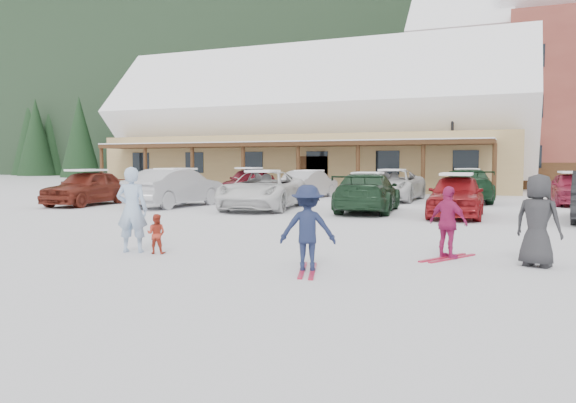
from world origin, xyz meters
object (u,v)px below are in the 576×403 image
at_px(day_lodge, 311,132).
at_px(adult_skier, 132,210).
at_px(child_magenta, 448,223).
at_px(toddler_red, 156,234).
at_px(parked_car_2, 263,190).
at_px(parked_car_10, 392,185).
at_px(parked_car_1, 176,188).
at_px(parked_car_11, 466,186).
at_px(parked_car_12, 572,189).
at_px(child_navy, 308,228).
at_px(parked_car_7, 168,182).
at_px(lamp_post, 452,131).
at_px(parked_car_3, 368,193).
at_px(parked_car_0, 87,188).
at_px(parked_car_4, 456,195).
at_px(parked_car_8, 249,182).
at_px(parked_car_9, 309,184).
at_px(bystander_dark, 538,221).

xyz_separation_m(day_lodge, adult_skier, (6.56, -28.56, -3.08)).
xyz_separation_m(adult_skier, child_magenta, (5.99, 1.63, -0.18)).
height_order(day_lodge, toddler_red, day_lodge).
bearing_deg(parked_car_2, parked_car_10, 53.12).
bearing_deg(parked_car_1, child_magenta, 148.92).
xyz_separation_m(parked_car_11, parked_car_12, (4.33, -0.25, -0.05)).
xyz_separation_m(child_navy, parked_car_7, (-14.89, 17.76, -0.03)).
bearing_deg(adult_skier, parked_car_1, -79.42).
relative_size(day_lodge, parked_car_7, 6.07).
distance_m(lamp_post, parked_car_3, 14.70).
distance_m(lamp_post, parked_car_11, 8.17).
bearing_deg(parked_car_2, parked_car_12, 22.98).
relative_size(adult_skier, parked_car_0, 0.39).
bearing_deg(toddler_red, parked_car_11, -117.77).
relative_size(adult_skier, toddler_red, 2.18).
bearing_deg(parked_car_2, adult_skier, -88.06).
relative_size(child_navy, parked_car_1, 0.31).
height_order(parked_car_4, parked_car_7, parked_car_4).
xyz_separation_m(parked_car_0, parked_car_11, (14.72, 8.15, 0.01)).
bearing_deg(parked_car_2, parked_car_1, 173.81).
bearing_deg(parked_car_11, child_navy, 77.54).
bearing_deg(adult_skier, parked_car_8, -89.60).
bearing_deg(parked_car_12, parked_car_10, 177.65).
xyz_separation_m(child_navy, parked_car_9, (-6.76, 18.48, -0.03)).
relative_size(parked_car_7, parked_car_8, 1.07).
distance_m(day_lodge, parked_car_0, 19.59).
bearing_deg(child_navy, parked_car_7, -67.25).
relative_size(parked_car_8, parked_car_11, 0.86).
height_order(child_navy, parked_car_4, child_navy).
bearing_deg(child_magenta, parked_car_9, -33.18).
bearing_deg(day_lodge, child_magenta, -65.01).
xyz_separation_m(child_magenta, parked_car_10, (-4.33, 15.55, 0.05)).
xyz_separation_m(day_lodge, parked_car_11, (11.56, -10.92, -3.19)).
bearing_deg(day_lodge, parked_car_11, -43.36).
bearing_deg(parked_car_2, parked_car_11, 37.36).
distance_m(child_magenta, parked_car_7, 23.02).
height_order(toddler_red, parked_car_10, parked_car_10).
bearing_deg(lamp_post, parked_car_11, -78.85).
distance_m(lamp_post, parked_car_7, 16.73).
height_order(parked_car_11, parked_car_12, parked_car_11).
height_order(adult_skier, parked_car_12, adult_skier).
xyz_separation_m(day_lodge, parked_car_9, (3.77, -10.61, -3.25)).
xyz_separation_m(parked_car_3, parked_car_8, (-8.38, 7.16, 0.04)).
bearing_deg(child_magenta, toddler_red, 44.73).
xyz_separation_m(day_lodge, parked_car_4, (11.86, -18.46, -3.22)).
height_order(day_lodge, child_navy, day_lodge).
relative_size(parked_car_3, parked_car_7, 1.03).
xyz_separation_m(child_magenta, bystander_dark, (1.53, -0.24, 0.12)).
distance_m(adult_skier, parked_car_7, 20.41).
xyz_separation_m(parked_car_0, parked_car_3, (11.84, 1.31, -0.03)).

